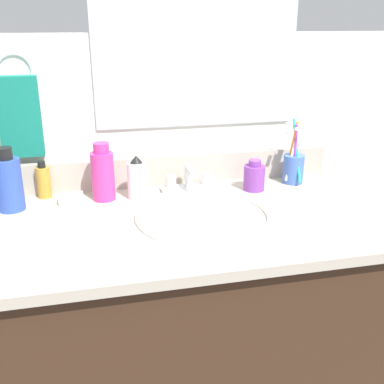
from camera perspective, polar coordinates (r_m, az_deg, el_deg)
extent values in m
cube|color=#382316|center=(1.40, -0.64, -20.21)|extent=(0.97, 0.51, 0.84)
cube|color=#B2A899|center=(1.16, -0.72, -3.87)|extent=(1.01, 0.55, 0.03)
cube|color=#B2A899|center=(1.39, -3.05, 2.71)|extent=(1.01, 0.02, 0.09)
cube|color=white|center=(1.54, -3.27, -5.82)|extent=(2.11, 0.04, 1.30)
cube|color=#B2BCC6|center=(1.38, 0.66, 19.76)|extent=(0.60, 0.01, 0.56)
torus|color=silver|center=(1.36, -21.13, 13.79)|extent=(0.10, 0.01, 0.10)
cube|color=#147260|center=(1.36, -20.57, 8.70)|extent=(0.11, 0.04, 0.22)
torus|color=white|center=(1.17, 1.65, -2.82)|extent=(0.36, 0.36, 0.02)
ellipsoid|color=white|center=(1.19, 1.63, -4.80)|extent=(0.31, 0.31, 0.11)
cylinder|color=#B2B5BA|center=(1.20, 1.62, -6.31)|extent=(0.04, 0.04, 0.01)
cube|color=silver|center=(1.35, -0.46, 0.51)|extent=(0.16, 0.05, 0.01)
cylinder|color=silver|center=(1.34, -0.47, 1.95)|extent=(0.02, 0.02, 0.06)
cylinder|color=silver|center=(1.30, -0.14, 2.73)|extent=(0.02, 0.09, 0.02)
cylinder|color=silver|center=(1.33, -2.78, 1.29)|extent=(0.03, 0.03, 0.04)
cylinder|color=silver|center=(1.35, 1.81, 1.64)|extent=(0.03, 0.03, 0.04)
cylinder|color=#D8338C|center=(1.28, -10.97, 1.93)|extent=(0.06, 0.06, 0.13)
cylinder|color=#D8338C|center=(1.26, -11.21, 5.39)|extent=(0.04, 0.04, 0.03)
cylinder|color=#2D4CB2|center=(1.28, -21.75, 0.83)|extent=(0.07, 0.07, 0.14)
cylinder|color=black|center=(1.26, -22.25, 4.43)|extent=(0.04, 0.04, 0.03)
cylinder|color=gold|center=(1.35, -17.92, 1.14)|extent=(0.04, 0.04, 0.09)
cylinder|color=black|center=(1.33, -18.16, 3.25)|extent=(0.02, 0.02, 0.02)
cylinder|color=#7A3899|center=(1.35, 7.71, 1.75)|extent=(0.06, 0.06, 0.07)
cylinder|color=#7A3899|center=(1.34, 7.80, 3.59)|extent=(0.04, 0.04, 0.02)
cylinder|color=white|center=(1.28, -6.83, 1.42)|extent=(0.05, 0.05, 0.10)
cone|color=black|center=(1.26, -6.94, 4.07)|extent=(0.04, 0.04, 0.02)
cylinder|color=#3F66B7|center=(1.44, 12.45, 2.81)|extent=(0.06, 0.06, 0.09)
cylinder|color=#B23FBF|center=(1.41, 12.68, 4.73)|extent=(0.01, 0.03, 0.17)
cube|color=white|center=(1.38, 13.00, 7.60)|extent=(0.01, 0.02, 0.01)
cylinder|color=white|center=(1.41, 12.32, 4.61)|extent=(0.05, 0.03, 0.16)
cube|color=white|center=(1.38, 11.98, 7.13)|extent=(0.01, 0.02, 0.01)
cylinder|color=orange|center=(1.42, 12.19, 5.02)|extent=(0.03, 0.02, 0.18)
cube|color=white|center=(1.40, 11.91, 8.14)|extent=(0.01, 0.02, 0.01)
cylinder|color=#26B2B2|center=(1.41, 12.86, 5.05)|extent=(0.01, 0.07, 0.18)
cube|color=white|center=(1.37, 13.77, 7.70)|extent=(0.01, 0.02, 0.01)
cube|color=white|center=(1.30, -14.77, -0.79)|extent=(0.06, 0.04, 0.02)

